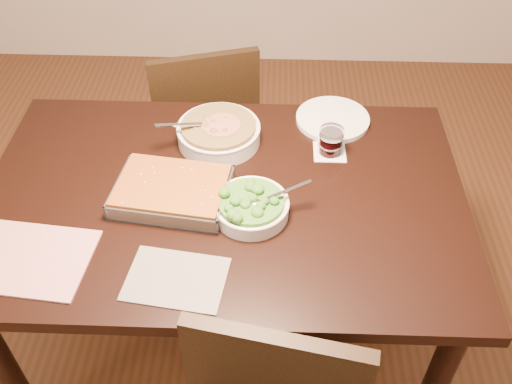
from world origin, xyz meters
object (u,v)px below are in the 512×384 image
(stew_bowl, at_px, (219,132))
(dinner_plate, at_px, (333,119))
(broccoli_bowl, at_px, (251,206))
(baking_dish, at_px, (172,191))
(wine_tumbler, at_px, (331,140))
(chair_far, at_px, (204,124))
(table, at_px, (224,217))

(stew_bowl, bearing_deg, dinner_plate, 17.89)
(broccoli_bowl, bearing_deg, baking_dish, 166.89)
(stew_bowl, xyz_separation_m, broccoli_bowl, (0.12, -0.32, -0.01))
(broccoli_bowl, xyz_separation_m, wine_tumbler, (0.23, 0.27, 0.02))
(chair_far, bearing_deg, baking_dish, 73.40)
(chair_far, bearing_deg, table, 85.23)
(table, relative_size, dinner_plate, 5.77)
(stew_bowl, height_order, chair_far, chair_far)
(table, height_order, dinner_plate, dinner_plate)
(stew_bowl, distance_m, broccoli_bowl, 0.34)
(broccoli_bowl, distance_m, dinner_plate, 0.50)
(dinner_plate, bearing_deg, wine_tumbler, -96.65)
(stew_bowl, bearing_deg, wine_tumbler, -6.91)
(baking_dish, relative_size, chair_far, 0.40)
(chair_far, bearing_deg, broccoli_bowl, 90.08)
(broccoli_bowl, distance_m, chair_far, 0.84)
(wine_tumbler, relative_size, dinner_plate, 0.35)
(baking_dish, relative_size, dinner_plate, 1.43)
(table, height_order, baking_dish, baking_dish)
(broccoli_bowl, relative_size, chair_far, 0.28)
(stew_bowl, relative_size, dinner_plate, 1.15)
(stew_bowl, relative_size, wine_tumbler, 3.24)
(table, bearing_deg, wine_tumbler, 32.05)
(dinner_plate, bearing_deg, stew_bowl, -162.11)
(dinner_plate, height_order, chair_far, chair_far)
(baking_dish, height_order, dinner_plate, baking_dish)
(stew_bowl, distance_m, dinner_plate, 0.39)
(table, bearing_deg, stew_bowl, 97.48)
(broccoli_bowl, bearing_deg, table, 138.01)
(stew_bowl, distance_m, wine_tumbler, 0.35)
(broccoli_bowl, bearing_deg, wine_tumbler, 49.56)
(baking_dish, bearing_deg, table, 16.88)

